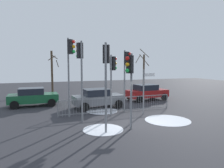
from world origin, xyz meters
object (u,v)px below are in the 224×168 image
object	(u,v)px
traffic_light_foreground_left	(70,60)
bare_tree_centre	(144,71)
direction_sign_post	(144,89)
bare_tree_left	(52,71)
traffic_light_mid_right	(106,67)
car_green_far	(33,97)
traffic_light_mid_left	(126,67)
traffic_light_rear_right	(130,74)
car_grey_mid	(98,98)
traffic_light_foreground_right	(80,63)
traffic_light_rear_left	(113,71)
car_red_near	(147,92)

from	to	relation	value
traffic_light_foreground_left	bare_tree_centre	distance (m)	13.95
traffic_light_foreground_left	bare_tree_centre	xyz separation A→B (m)	(10.12, 9.53, -1.19)
direction_sign_post	bare_tree_left	xyz separation A→B (m)	(-4.98, 13.96, 0.87)
traffic_light_mid_right	traffic_light_foreground_left	world-z (taller)	traffic_light_foreground_left
car_green_far	bare_tree_centre	bearing A→B (deg)	20.92
traffic_light_mid_left	traffic_light_rear_right	world-z (taller)	traffic_light_mid_left
car_grey_mid	bare_tree_left	world-z (taller)	bare_tree_left
traffic_light_foreground_left	traffic_light_foreground_right	bearing A→B (deg)	61.67
traffic_light_mid_left	car_green_far	size ratio (longest dim) A/B	1.13
traffic_light_rear_right	bare_tree_centre	world-z (taller)	bare_tree_centre
traffic_light_rear_right	bare_tree_centre	xyz separation A→B (m)	(7.67, 13.15, -0.42)
traffic_light_rear_left	bare_tree_left	distance (m)	13.76
traffic_light_foreground_right	bare_tree_left	bearing A→B (deg)	72.10
traffic_light_foreground_right	traffic_light_mid_left	bearing A→B (deg)	1.50
traffic_light_rear_left	traffic_light_foreground_right	size ratio (longest dim) A/B	0.84
traffic_light_foreground_left	car_red_near	xyz separation A→B (m)	(7.64, 4.12, -2.89)
direction_sign_post	bare_tree_centre	xyz separation A→B (m)	(5.37, 10.40, 0.76)
direction_sign_post	traffic_light_foreground_right	bearing A→B (deg)	-162.54
traffic_light_mid_left	traffic_light_foreground_left	size ratio (longest dim) A/B	0.87
traffic_light_mid_left	traffic_light_foreground_right	size ratio (longest dim) A/B	0.92
traffic_light_rear_left	bare_tree_centre	world-z (taller)	bare_tree_centre
traffic_light_foreground_right	traffic_light_mid_right	bearing A→B (deg)	-91.23
traffic_light_foreground_right	car_grey_mid	world-z (taller)	traffic_light_foreground_right
traffic_light_mid_right	car_green_far	xyz separation A→B (m)	(-3.57, 8.18, -2.48)
traffic_light_rear_left	bare_tree_left	size ratio (longest dim) A/B	0.81
traffic_light_rear_left	traffic_light_mid_right	world-z (taller)	traffic_light_mid_right
traffic_light_foreground_left	bare_tree_centre	bearing A→B (deg)	175.91
car_red_near	car_grey_mid	bearing A→B (deg)	-166.65
traffic_light_rear_left	car_green_far	size ratio (longest dim) A/B	1.04
traffic_light_mid_right	traffic_light_foreground_right	world-z (taller)	traffic_light_foreground_right
car_red_near	car_green_far	world-z (taller)	same
car_grey_mid	traffic_light_foreground_left	bearing A→B (deg)	-141.27
traffic_light_rear_left	car_grey_mid	xyz separation A→B (m)	(-0.28, 2.65, -2.15)
traffic_light_foreground_right	direction_sign_post	bearing A→B (deg)	-16.39
car_red_near	traffic_light_mid_right	bearing A→B (deg)	-135.79
traffic_light_foreground_right	car_grey_mid	size ratio (longest dim) A/B	1.20
traffic_light_foreground_left	direction_sign_post	bearing A→B (deg)	122.31
traffic_light_rear_left	direction_sign_post	distance (m)	2.46
traffic_light_rear_right	bare_tree_left	size ratio (longest dim) A/B	0.80
car_red_near	car_grey_mid	size ratio (longest dim) A/B	1.00
direction_sign_post	traffic_light_rear_right	bearing A→B (deg)	-116.50
bare_tree_centre	car_grey_mid	bearing A→B (deg)	-136.87
traffic_light_mid_left	traffic_light_rear_right	size ratio (longest dim) A/B	1.10
traffic_light_mid_left	bare_tree_left	distance (m)	13.52
car_grey_mid	bare_tree_centre	world-z (taller)	bare_tree_centre
traffic_light_rear_left	car_red_near	xyz separation A→B (m)	(4.95, 4.47, -2.15)
car_green_far	bare_tree_left	xyz separation A→B (m)	(2.12, 8.44, 1.80)
traffic_light_mid_left	traffic_light_rear_left	bearing A→B (deg)	-9.73
direction_sign_post	bare_tree_left	distance (m)	14.84
traffic_light_mid_right	car_red_near	size ratio (longest dim) A/B	1.12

